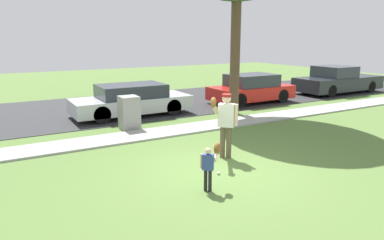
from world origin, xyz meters
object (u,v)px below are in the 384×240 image
parked_hatchback_red (251,89)px  parked_sedan_silver (132,100)px  person_adult (225,119)px  baseball (219,173)px  parked_pickup_dark (337,81)px  person_child (211,160)px  utility_cabinet (129,113)px

parked_hatchback_red → parked_sedan_silver: bearing=179.0°
person_adult → baseball: bearing=3.3°
parked_hatchback_red → parked_pickup_dark: parked_pickup_dark is taller
parked_pickup_dark → person_adult: bearing=-153.0°
person_child → utility_cabinet: utility_cabinet is taller
parked_hatchback_red → baseball: bearing=-133.2°
utility_cabinet → parked_pickup_dark: (12.72, 1.87, 0.11)m
baseball → parked_pickup_dark: (12.40, 6.80, 0.64)m
utility_cabinet → parked_sedan_silver: bearing=67.5°
utility_cabinet → parked_sedan_silver: (0.81, 1.97, 0.06)m
person_adult → parked_pickup_dark: size_ratio=0.32×
person_child → parked_pickup_dark: bearing=-15.9°
baseball → parked_sedan_silver: 6.94m
person_child → parked_sedan_silver: bearing=36.3°
utility_cabinet → parked_sedan_silver: size_ratio=0.25×
person_adult → baseball: person_adult is taller
baseball → parked_sedan_silver: size_ratio=0.02×
utility_cabinet → parked_pickup_dark: 12.86m
person_child → parked_sedan_silver: parked_sedan_silver is taller
parked_sedan_silver → parked_pickup_dark: (11.91, -0.10, 0.05)m
person_child → parked_pickup_dark: parked_pickup_dark is taller
person_adult → person_child: (-1.37, -1.48, -0.41)m
person_adult → person_child: bearing=1.7°
utility_cabinet → parked_hatchback_red: size_ratio=0.28×
utility_cabinet → parked_hatchback_red: bearing=15.6°
baseball → parked_hatchback_red: 9.33m
utility_cabinet → parked_sedan_silver: 2.13m
parked_sedan_silver → parked_hatchback_red: size_ratio=1.15×
person_adult → utility_cabinet: (-1.09, 4.05, -0.48)m
person_adult → parked_sedan_silver: person_adult is taller
utility_cabinet → parked_hatchback_red: (6.70, 1.87, 0.10)m
parked_sedan_silver → parked_hatchback_red: 5.88m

